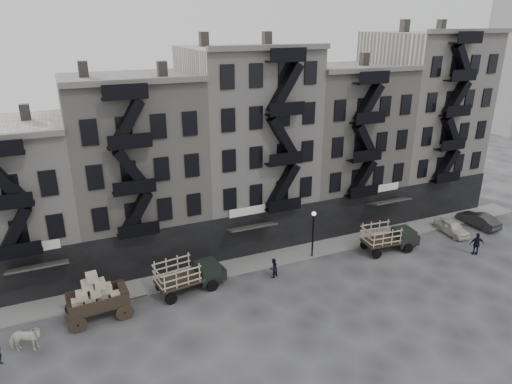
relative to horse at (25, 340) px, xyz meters
name	(u,v)px	position (x,y,z in m)	size (l,w,h in m)	color
ground	(295,280)	(19.03, 0.65, -0.87)	(140.00, 140.00, 0.00)	#38383A
sidewalk	(275,258)	(19.03, 4.40, -0.80)	(55.00, 2.50, 0.15)	slate
building_west	(3,204)	(-0.97, 10.48, 5.13)	(10.00, 11.35, 13.20)	#ADA89F
building_midwest	(135,169)	(9.03, 10.48, 6.63)	(10.00, 11.35, 16.20)	gray
building_center	(247,145)	(19.03, 10.48, 7.63)	(10.00, 11.35, 18.20)	#ADA89F
building_mideast	(339,145)	(29.03, 10.48, 6.63)	(10.00, 11.35, 16.20)	gray
building_east	(420,121)	(39.03, 10.48, 8.13)	(10.00, 11.35, 19.20)	#ADA89F
lamp_post	(313,228)	(22.03, 3.25, 1.91)	(0.36, 0.36, 4.28)	black
horse	(25,340)	(0.00, 0.00, 0.00)	(0.94, 2.06, 1.74)	beige
wagon	(95,292)	(4.34, 1.77, 1.15)	(4.30, 2.49, 3.53)	black
stake_truck_west	(189,273)	(11.02, 2.57, 0.63)	(5.43, 2.72, 2.63)	black
stake_truck_east	(389,235)	(28.86, 1.69, 0.59)	(5.23, 2.47, 2.55)	black
car_east	(452,227)	(36.62, 2.00, -0.22)	(1.53, 3.81, 1.30)	beige
car_far	(478,220)	(40.27, 2.21, -0.17)	(1.48, 4.25, 1.40)	black
pedestrian_mid	(273,268)	(17.62, 1.74, -0.06)	(0.78, 0.61, 1.61)	black
policeman	(477,244)	(35.31, -1.97, 0.15)	(1.19, 0.50, 2.03)	black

